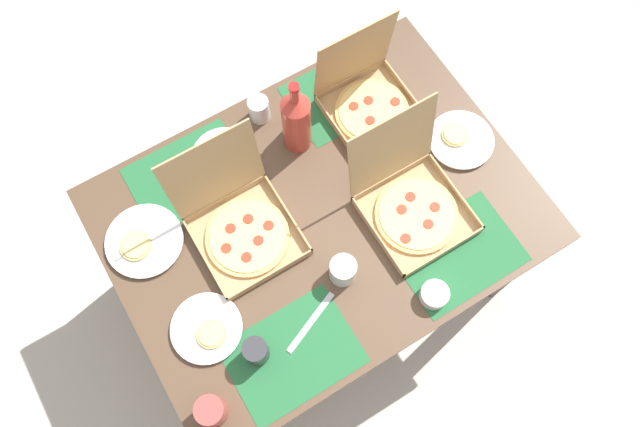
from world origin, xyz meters
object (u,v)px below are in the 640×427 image
plate_far_right (144,242)px  cup_spare (259,109)px  pizza_box_edge_far (368,99)px  cup_red (343,270)px  soda_bottle (296,121)px  pizza_box_center (240,223)px  cup_dark (212,411)px  cup_clear_left (256,351)px  pizza_box_corner_left (411,200)px  condiment_bowl (434,295)px  plate_far_left (460,140)px  plate_near_left (223,156)px  plate_middle (207,329)px

plate_far_right → cup_spare: (0.51, 0.20, 0.03)m
pizza_box_edge_far → cup_red: size_ratio=3.36×
pizza_box_edge_far → soda_bottle: (-0.26, 0.01, 0.08)m
pizza_box_center → cup_red: (0.18, -0.28, -0.00)m
cup_dark → plate_far_right: bearing=85.1°
plate_far_right → cup_dark: size_ratio=2.22×
cup_clear_left → pizza_box_corner_left: bearing=13.6°
cup_red → cup_clear_left: cup_clear_left is taller
pizza_box_corner_left → plate_far_right: pizza_box_corner_left is taller
pizza_box_corner_left → cup_red: (-0.29, -0.08, -0.00)m
cup_clear_left → cup_dark: bearing=-156.9°
pizza_box_corner_left → condiment_bowl: bearing=-110.0°
plate_far_right → condiment_bowl: condiment_bowl is taller
plate_far_left → plate_near_left: bearing=153.1°
plate_near_left → plate_middle: bearing=-122.8°
plate_far_right → cup_dark: bearing=-94.9°
pizza_box_corner_left → cup_red: pizza_box_corner_left is taller
soda_bottle → cup_clear_left: (-0.44, -0.52, -0.08)m
pizza_box_corner_left → cup_dark: bearing=-164.2°
pizza_box_center → cup_red: 0.34m
plate_middle → cup_red: (0.42, -0.06, 0.04)m
plate_near_left → pizza_box_corner_left: bearing=-47.3°
pizza_box_corner_left → cup_red: bearing=-165.0°
plate_middle → condiment_bowl: bearing=-22.8°
plate_middle → cup_red: 0.42m
plate_far_left → cup_clear_left: bearing=-164.1°
cup_dark → condiment_bowl: cup_dark is taller
cup_dark → condiment_bowl: (0.70, -0.05, -0.03)m
cup_clear_left → condiment_bowl: cup_clear_left is taller
pizza_box_corner_left → soda_bottle: 0.42m
cup_red → condiment_bowl: size_ratio=1.10×
pizza_box_center → cup_clear_left: bearing=-111.9°
soda_bottle → cup_spare: bearing=112.5°
cup_clear_left → cup_spare: bearing=60.2°
pizza_box_center → plate_middle: (-0.23, -0.22, -0.04)m
pizza_box_center → plate_far_left: 0.75m
plate_middle → cup_clear_left: 0.17m
pizza_box_corner_left → pizza_box_edge_far: bearing=77.7°
pizza_box_edge_far → cup_clear_left: 0.87m
plate_near_left → soda_bottle: 0.27m
pizza_box_corner_left → plate_middle: pizza_box_corner_left is taller
pizza_box_center → soda_bottle: bearing=29.5°
plate_far_right → soda_bottle: bearing=5.6°
plate_middle → plate_near_left: (0.30, 0.46, 0.00)m
pizza_box_corner_left → plate_far_right: bearing=157.1°
cup_clear_left → condiment_bowl: size_ratio=1.20×
pizza_box_corner_left → cup_spare: pizza_box_corner_left is taller
plate_far_right → cup_spare: cup_spare is taller
pizza_box_center → condiment_bowl: pizza_box_center is taller
plate_middle → cup_spare: bearing=48.5°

